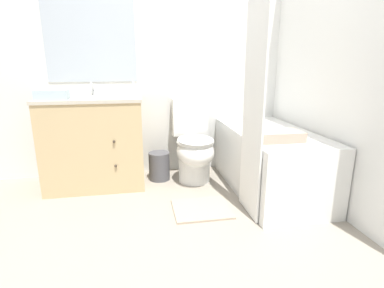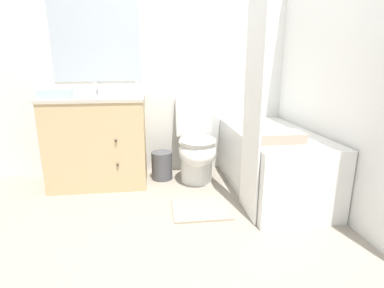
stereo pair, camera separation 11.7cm
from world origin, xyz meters
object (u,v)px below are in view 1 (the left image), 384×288
at_px(bath_mat, 201,209).
at_px(toilet, 194,146).
at_px(tissue_box, 111,92).
at_px(wastebasket, 159,166).
at_px(bathtub, 269,160).
at_px(vanity_cabinet, 95,141).
at_px(soap_dispenser, 133,89).
at_px(bath_towel_folded, 278,136).
at_px(sink_faucet, 93,91).
at_px(hand_towel_folded, 52,95).

bearing_deg(bath_mat, toilet, 85.02).
bearing_deg(bath_mat, tissue_box, 135.86).
xyz_separation_m(toilet, wastebasket, (-0.34, 0.07, -0.22)).
height_order(bathtub, wastebasket, bathtub).
bearing_deg(toilet, bath_mat, -94.98).
xyz_separation_m(vanity_cabinet, bathtub, (1.59, -0.40, -0.15)).
bearing_deg(bath_mat, bathtub, 23.94).
bearing_deg(bathtub, soap_dispenser, 158.14).
relative_size(toilet, bath_towel_folded, 2.23).
xyz_separation_m(sink_faucet, tissue_box, (0.19, -0.21, 0.01)).
xyz_separation_m(sink_faucet, bath_towel_folded, (1.48, -0.95, -0.28)).
height_order(sink_faucet, wastebasket, sink_faucet).
xyz_separation_m(wastebasket, hand_towel_folded, (-0.89, -0.20, 0.75)).
xyz_separation_m(sink_faucet, wastebasket, (0.60, -0.16, -0.75)).
distance_m(wastebasket, hand_towel_folded, 1.18).
bearing_deg(sink_faucet, bath_towel_folded, -32.50).
distance_m(toilet, soap_dispenser, 0.80).
relative_size(vanity_cabinet, sink_faucet, 6.41).
relative_size(vanity_cabinet, hand_towel_folded, 3.51).
bearing_deg(bath_towel_folded, wastebasket, 138.28).
xyz_separation_m(soap_dispenser, bath_mat, (0.51, -0.80, -0.90)).
relative_size(hand_towel_folded, bath_towel_folded, 0.72).
xyz_separation_m(tissue_box, bath_mat, (0.70, -0.68, -0.89)).
xyz_separation_m(bathtub, tissue_box, (-1.40, 0.37, 0.61)).
distance_m(toilet, wastebasket, 0.41).
height_order(vanity_cabinet, wastebasket, vanity_cabinet).
bearing_deg(wastebasket, sink_faucet, 165.07).
bearing_deg(wastebasket, bath_mat, -68.71).
relative_size(bathtub, tissue_box, 11.21).
height_order(soap_dispenser, hand_towel_folded, soap_dispenser).
relative_size(bath_towel_folded, bath_mat, 0.79).
bearing_deg(vanity_cabinet, bathtub, -14.28).
xyz_separation_m(tissue_box, soap_dispenser, (0.20, 0.11, 0.01)).
bearing_deg(tissue_box, bathtub, -14.75).
xyz_separation_m(hand_towel_folded, bath_mat, (1.17, -0.53, -0.89)).
height_order(sink_faucet, bath_towel_folded, sink_faucet).
height_order(toilet, bathtub, toilet).
distance_m(bathtub, bath_towel_folded, 0.50).
bearing_deg(toilet, soap_dispenser, 166.00).
relative_size(vanity_cabinet, bath_mat, 2.00).
bearing_deg(bath_towel_folded, sink_faucet, 147.50).
xyz_separation_m(toilet, hand_towel_folded, (-1.23, -0.12, 0.54)).
height_order(hand_towel_folded, bath_towel_folded, hand_towel_folded).
xyz_separation_m(soap_dispenser, hand_towel_folded, (-0.67, -0.26, -0.01)).
relative_size(sink_faucet, hand_towel_folded, 0.55).
relative_size(vanity_cabinet, bath_towel_folded, 2.53).
distance_m(vanity_cabinet, sink_faucet, 0.49).
xyz_separation_m(sink_faucet, hand_towel_folded, (-0.29, -0.36, 0.01)).
relative_size(toilet, bath_mat, 1.76).
bearing_deg(tissue_box, sink_faucet, 131.78).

